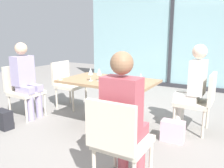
{
  "coord_description": "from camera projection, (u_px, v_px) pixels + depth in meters",
  "views": [
    {
      "loc": [
        1.72,
        -2.9,
        1.41
      ],
      "look_at": [
        0.0,
        0.1,
        0.65
      ],
      "focal_mm": 37.42,
      "sensor_mm": 36.0,
      "label": 1
    }
  ],
  "objects": [
    {
      "name": "window_wall_backdrop",
      "position": [
        171.0,
        41.0,
        6.05
      ],
      "size": [
        4.83,
        0.1,
        2.7
      ],
      "color": "#8DB7BC",
      "rests_on": "ground_plane"
    },
    {
      "name": "chair_side_end",
      "position": [
        22.0,
        88.0,
        3.95
      ],
      "size": [
        0.5,
        0.46,
        0.87
      ],
      "color": "beige",
      "rests_on": "ground_plane"
    },
    {
      "name": "dining_table_main",
      "position": [
        109.0,
        92.0,
        3.48
      ],
      "size": [
        1.37,
        0.84,
        0.73
      ],
      "color": "#997551",
      "rests_on": "ground_plane"
    },
    {
      "name": "coffee_cup",
      "position": [
        127.0,
        84.0,
        2.94
      ],
      "size": [
        0.08,
        0.08,
        0.09
      ],
      "primitive_type": "cylinder",
      "color": "white",
      "rests_on": "dining_table_main"
    },
    {
      "name": "wine_glass_2",
      "position": [
        60.0,
        71.0,
        3.42
      ],
      "size": [
        0.07,
        0.07,
        0.18
      ],
      "color": "silver",
      "rests_on": "dining_table_main"
    },
    {
      "name": "person_front_right",
      "position": [
        124.0,
        113.0,
        2.11
      ],
      "size": [
        0.34,
        0.39,
        1.26
      ],
      "color": "#B24C56",
      "rests_on": "ground_plane"
    },
    {
      "name": "wine_glass_4",
      "position": [
        141.0,
        77.0,
        2.95
      ],
      "size": [
        0.07,
        0.07,
        0.18
      ],
      "color": "silver",
      "rests_on": "dining_table_main"
    },
    {
      "name": "wine_glass_3",
      "position": [
        114.0,
        68.0,
        3.71
      ],
      "size": [
        0.07,
        0.07,
        0.18
      ],
      "color": "silver",
      "rests_on": "dining_table_main"
    },
    {
      "name": "chair_front_right",
      "position": [
        119.0,
        138.0,
        2.06
      ],
      "size": [
        0.46,
        0.5,
        0.87
      ],
      "color": "beige",
      "rests_on": "ground_plane"
    },
    {
      "name": "ground_plane",
      "position": [
        109.0,
        126.0,
        3.6
      ],
      "size": [
        12.0,
        12.0,
        0.0
      ],
      "primitive_type": "plane",
      "color": "gray"
    },
    {
      "name": "person_side_end",
      "position": [
        26.0,
        77.0,
        3.86
      ],
      "size": [
        0.39,
        0.34,
        1.26
      ],
      "color": "#9E93B7",
      "rests_on": "ground_plane"
    },
    {
      "name": "wine_glass_1",
      "position": [
        99.0,
        72.0,
        3.34
      ],
      "size": [
        0.07,
        0.07,
        0.18
      ],
      "color": "silver",
      "rests_on": "dining_table_main"
    },
    {
      "name": "chair_far_right",
      "position": [
        200.0,
        99.0,
        3.31
      ],
      "size": [
        0.5,
        0.46,
        0.87
      ],
      "color": "beige",
      "rests_on": "ground_plane"
    },
    {
      "name": "wine_glass_0",
      "position": [
        91.0,
        72.0,
        3.36
      ],
      "size": [
        0.07,
        0.07,
        0.18
      ],
      "color": "silver",
      "rests_on": "dining_table_main"
    },
    {
      "name": "cell_phone_on_table",
      "position": [
        134.0,
        83.0,
        3.22
      ],
      "size": [
        0.1,
        0.16,
        0.01
      ],
      "primitive_type": "cube",
      "rotation": [
        0.0,
        0.0,
        -0.26
      ],
      "color": "black",
      "rests_on": "dining_table_main"
    },
    {
      "name": "handbag_0",
      "position": [
        3.0,
        119.0,
        3.5
      ],
      "size": [
        0.31,
        0.19,
        0.28
      ],
      "primitive_type": "cube",
      "rotation": [
        0.0,
        0.0,
        -0.09
      ],
      "color": "#232328",
      "rests_on": "ground_plane"
    },
    {
      "name": "chair_far_left",
      "position": [
        67.0,
        81.0,
        4.49
      ],
      "size": [
        0.5,
        0.46,
        0.87
      ],
      "color": "beige",
      "rests_on": "ground_plane"
    },
    {
      "name": "person_far_right",
      "position": [
        193.0,
        84.0,
        3.32
      ],
      "size": [
        0.39,
        0.34,
        1.26
      ],
      "color": "silver",
      "rests_on": "ground_plane"
    },
    {
      "name": "handbag_1",
      "position": [
        173.0,
        131.0,
        3.08
      ],
      "size": [
        0.31,
        0.17,
        0.28
      ],
      "primitive_type": "cube",
      "rotation": [
        0.0,
        0.0,
        0.04
      ],
      "color": "beige",
      "rests_on": "ground_plane"
    }
  ]
}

